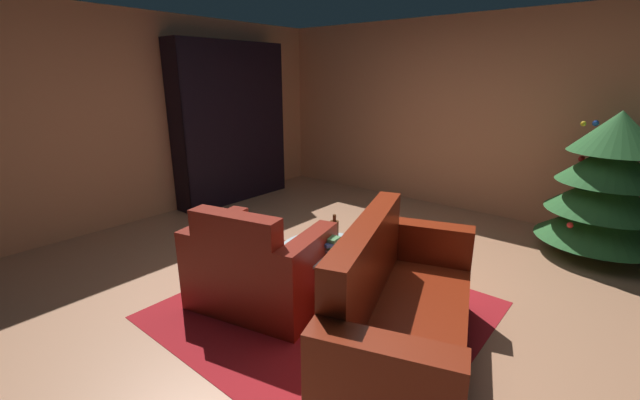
# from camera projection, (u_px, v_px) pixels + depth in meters

# --- Properties ---
(ground_plane) EXTENTS (7.49, 7.49, 0.00)m
(ground_plane) POSITION_uv_depth(u_px,v_px,m) (351.00, 287.00, 3.58)
(ground_plane) COLOR #AF7A58
(wall_back) EXTENTS (6.36, 0.06, 2.54)m
(wall_back) POSITION_uv_depth(u_px,v_px,m) (479.00, 117.00, 5.29)
(wall_back) COLOR tan
(wall_back) RESTS_ON ground
(wall_left) EXTENTS (0.06, 5.70, 2.54)m
(wall_left) POSITION_uv_depth(u_px,v_px,m) (150.00, 118.00, 5.13)
(wall_left) COLOR tan
(wall_left) RESTS_ON ground
(area_rug) EXTENTS (2.25, 2.14, 0.01)m
(area_rug) POSITION_uv_depth(u_px,v_px,m) (325.00, 310.00, 3.23)
(area_rug) COLOR maroon
(area_rug) RESTS_ON ground
(bookshelf_unit) EXTENTS (0.35, 1.77, 2.24)m
(bookshelf_unit) POSITION_uv_depth(u_px,v_px,m) (239.00, 127.00, 5.94)
(bookshelf_unit) COLOR black
(bookshelf_unit) RESTS_ON ground
(armchair_red) EXTENTS (1.17, 0.96, 0.86)m
(armchair_red) POSITION_uv_depth(u_px,v_px,m) (258.00, 270.00, 3.23)
(armchair_red) COLOR maroon
(armchair_red) RESTS_ON ground
(couch_red) EXTENTS (1.22, 1.85, 0.95)m
(couch_red) POSITION_uv_depth(u_px,v_px,m) (400.00, 319.00, 2.56)
(couch_red) COLOR maroon
(couch_red) RESTS_ON ground
(coffee_table) EXTENTS (0.70, 0.70, 0.47)m
(coffee_table) POSITION_uv_depth(u_px,v_px,m) (324.00, 253.00, 3.27)
(coffee_table) COLOR black
(coffee_table) RESTS_ON ground
(book_stack_on_table) EXTENTS (0.23, 0.19, 0.12)m
(book_stack_on_table) POSITION_uv_depth(u_px,v_px,m) (327.00, 243.00, 3.18)
(book_stack_on_table) COLOR gray
(book_stack_on_table) RESTS_ON coffee_table
(bottle_on_table) EXTENTS (0.07, 0.07, 0.22)m
(bottle_on_table) POSITION_uv_depth(u_px,v_px,m) (334.00, 230.00, 3.39)
(bottle_on_table) COLOR #502C16
(bottle_on_table) RESTS_ON coffee_table
(decorated_tree) EXTENTS (1.16, 1.16, 1.48)m
(decorated_tree) POSITION_uv_depth(u_px,v_px,m) (607.00, 186.00, 4.01)
(decorated_tree) COLOR brown
(decorated_tree) RESTS_ON ground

